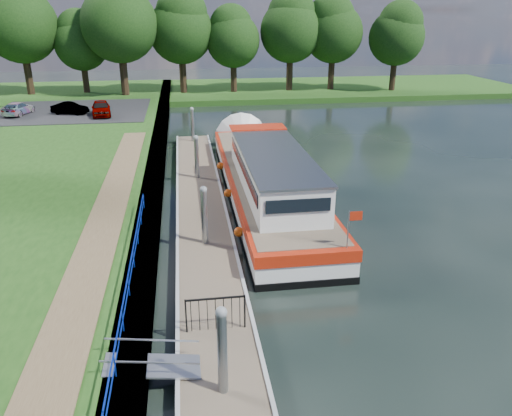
{
  "coord_description": "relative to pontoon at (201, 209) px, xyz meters",
  "views": [
    {
      "loc": [
        -0.66,
        -10.85,
        9.66
      ],
      "look_at": [
        2.35,
        9.66,
        1.4
      ],
      "focal_mm": 35.0,
      "sensor_mm": 36.0,
      "label": 1
    }
  ],
  "objects": [
    {
      "name": "car_c",
      "position": [
        -15.32,
        23.73,
        1.22
      ],
      "size": [
        2.33,
        4.13,
        1.13
      ],
      "primitive_type": "imported",
      "rotation": [
        0.0,
        0.0,
        2.94
      ],
      "color": "#999999",
      "rests_on": "carpark"
    },
    {
      "name": "gate_panel",
      "position": [
        -0.0,
        -10.8,
        0.97
      ],
      "size": [
        1.85,
        0.05,
        1.15
      ],
      "color": "black",
      "rests_on": "ground"
    },
    {
      "name": "mooring_piles",
      "position": [
        0.0,
        0.0,
        1.1
      ],
      "size": [
        0.3,
        27.3,
        3.55
      ],
      "color": "gray",
      "rests_on": "ground"
    },
    {
      "name": "gangway",
      "position": [
        -1.85,
        -12.5,
        0.44
      ],
      "size": [
        2.58,
        1.0,
        0.92
      ],
      "color": "#A5A8AD",
      "rests_on": "ground"
    },
    {
      "name": "horizon_trees",
      "position": [
        -1.61,
        35.68,
        7.76
      ],
      "size": [
        54.38,
        10.03,
        12.87
      ],
      "color": "#332316",
      "rests_on": "ground"
    },
    {
      "name": "barge",
      "position": [
        3.6,
        2.25,
        0.9
      ],
      "size": [
        4.36,
        21.15,
        4.78
      ],
      "color": "black",
      "rests_on": "ground"
    },
    {
      "name": "car_b",
      "position": [
        -10.77,
        23.37,
        1.18
      ],
      "size": [
        3.42,
        2.0,
        1.07
      ],
      "primitive_type": "imported",
      "rotation": [
        0.0,
        0.0,
        1.28
      ],
      "color": "#999999",
      "rests_on": "carpark"
    },
    {
      "name": "ground",
      "position": [
        0.0,
        -13.0,
        -0.18
      ],
      "size": [
        160.0,
        160.0,
        0.0
      ],
      "primitive_type": "plane",
      "color": "black",
      "rests_on": "ground"
    },
    {
      "name": "blue_fence",
      "position": [
        -2.75,
        -10.0,
        1.13
      ],
      "size": [
        0.04,
        18.04,
        0.72
      ],
      "color": "#0C2DBF",
      "rests_on": "riverbank"
    },
    {
      "name": "pontoon",
      "position": [
        0.0,
        0.0,
        0.0
      ],
      "size": [
        2.5,
        30.0,
        0.56
      ],
      "color": "brown",
      "rests_on": "ground"
    },
    {
      "name": "car_a",
      "position": [
        -7.86,
        22.24,
        1.32
      ],
      "size": [
        2.15,
        4.12,
        1.34
      ],
      "primitive_type": "imported",
      "rotation": [
        0.0,
        0.0,
        0.15
      ],
      "color": "#999999",
      "rests_on": "carpark"
    },
    {
      "name": "footpath",
      "position": [
        -4.4,
        -5.0,
        0.62
      ],
      "size": [
        1.6,
        40.0,
        0.05
      ],
      "primitive_type": "cube",
      "color": "brown",
      "rests_on": "riverbank"
    },
    {
      "name": "carpark",
      "position": [
        -11.0,
        25.0,
        0.62
      ],
      "size": [
        14.0,
        12.0,
        0.06
      ],
      "primitive_type": "cube",
      "color": "black",
      "rests_on": "riverbank"
    },
    {
      "name": "bank_edge",
      "position": [
        -2.55,
        2.0,
        0.2
      ],
      "size": [
        1.1,
        90.0,
        0.78
      ],
      "primitive_type": "cube",
      "color": "#473D2D",
      "rests_on": "ground"
    },
    {
      "name": "far_bank",
      "position": [
        12.0,
        39.0,
        0.12
      ],
      "size": [
        60.0,
        18.0,
        0.6
      ],
      "primitive_type": "cube",
      "color": "#1C4213",
      "rests_on": "ground"
    }
  ]
}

